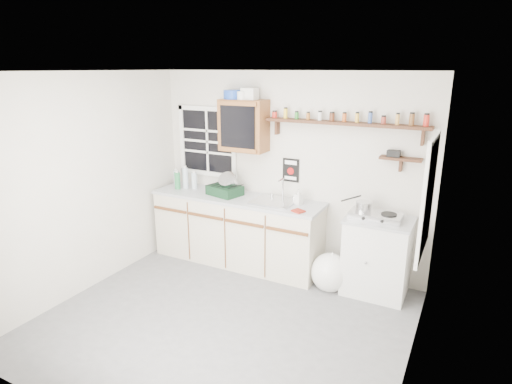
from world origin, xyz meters
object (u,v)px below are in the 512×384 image
upper_cabinet (244,126)px  hotplate (376,215)px  right_cabinet (377,256)px  dish_rack (226,188)px  spice_shelf (346,122)px  main_cabinet (237,229)px

upper_cabinet → hotplate: (1.75, -0.14, -0.88)m
right_cabinet → dish_rack: dish_rack is taller
right_cabinet → spice_shelf: spice_shelf is taller
right_cabinet → hotplate: size_ratio=1.60×
spice_shelf → hotplate: (0.46, -0.21, -0.98)m
main_cabinet → spice_shelf: bearing=9.1°
main_cabinet → upper_cabinet: bearing=76.3°
right_cabinet → spice_shelf: size_ratio=0.48×
upper_cabinet → hotplate: bearing=-4.5°
right_cabinet → hotplate: hotplate is taller
spice_shelf → upper_cabinet: bearing=-176.9°
main_cabinet → spice_shelf: (1.33, 0.21, 1.47)m
main_cabinet → hotplate: hotplate is taller
hotplate → main_cabinet: bearing=-179.4°
right_cabinet → upper_cabinet: size_ratio=1.40×
main_cabinet → upper_cabinet: upper_cabinet is taller
upper_cabinet → spice_shelf: (1.29, 0.07, 0.11)m
dish_rack → right_cabinet: bearing=14.8°
main_cabinet → right_cabinet: bearing=0.8°
hotplate → spice_shelf: bearing=156.3°
upper_cabinet → dish_rack: (-0.19, -0.15, -0.80)m
spice_shelf → dish_rack: 1.75m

